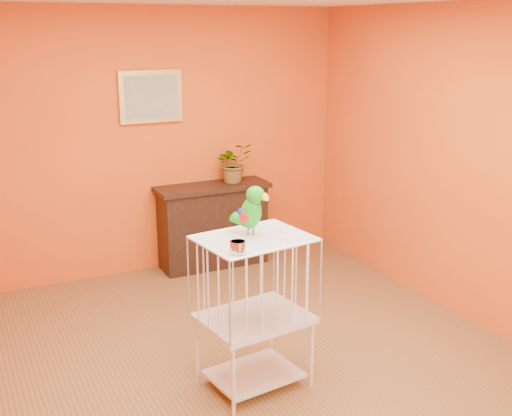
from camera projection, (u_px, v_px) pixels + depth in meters
ground at (252, 366)px, 4.70m from camera, size 4.50×4.50×0.00m
room_shell at (252, 153)px, 4.27m from camera, size 4.50×4.50×4.50m
console_cabinet at (213, 225)px, 6.58m from camera, size 1.16×0.42×0.86m
potted_plant at (236, 168)px, 6.47m from camera, size 0.37×0.41×0.32m
framed_picture at (151, 97)px, 6.14m from camera, size 0.62×0.04×0.50m
birdcage at (254, 311)px, 4.30m from camera, size 0.76×0.62×1.07m
feed_cup at (238, 247)px, 3.86m from camera, size 0.10×0.10×0.07m
parrot at (251, 210)px, 4.17m from camera, size 0.21×0.29×0.34m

